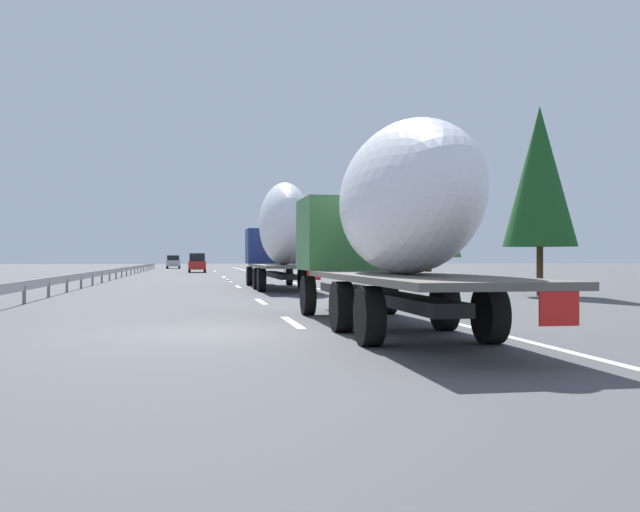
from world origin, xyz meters
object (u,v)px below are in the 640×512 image
car_red_compact (197,263)px  car_silver_hatch (173,262)px  truck_lead (281,232)px  truck_trailing (389,217)px  road_sign (284,250)px

car_red_compact → car_silver_hatch: 27.67m
truck_lead → truck_trailing: (-19.72, -0.00, -0.35)m
car_red_compact → road_sign: (-17.82, -6.90, 1.18)m
road_sign → truck_trailing: bearing=175.9°
truck_trailing → car_red_compact: bearing=3.5°
car_red_compact → truck_lead: bearing=-174.8°
truck_lead → car_silver_hatch: 69.68m
truck_lead → car_silver_hatch: (69.31, 6.98, -1.80)m
truck_trailing → car_red_compact: (61.55, 3.80, -1.41)m
car_silver_hatch → road_sign: road_sign is taller
road_sign → car_red_compact: bearing=21.2°
car_silver_hatch → road_sign: size_ratio=1.41×
truck_lead → car_silver_hatch: bearing=5.7°
truck_trailing → road_sign: (43.73, -3.10, -0.23)m
truck_lead → car_silver_hatch: truck_lead is taller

